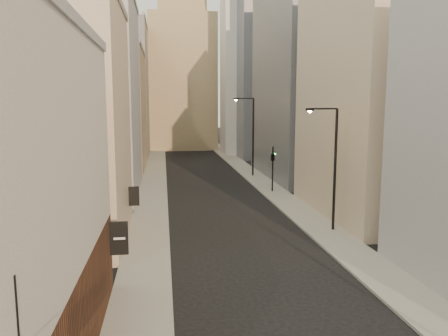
% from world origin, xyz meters
% --- Properties ---
extents(sidewalk_left, '(3.00, 140.00, 0.15)m').
position_xyz_m(sidewalk_left, '(-6.50, 55.00, 0.07)').
color(sidewalk_left, gray).
rests_on(sidewalk_left, ground).
extents(sidewalk_right, '(3.00, 140.00, 0.15)m').
position_xyz_m(sidewalk_right, '(6.50, 55.00, 0.07)').
color(sidewalk_right, gray).
rests_on(sidewalk_right, ground).
extents(left_bldg_beige, '(8.00, 12.00, 16.00)m').
position_xyz_m(left_bldg_beige, '(-12.00, 26.00, 8.00)').
color(left_bldg_beige, tan).
rests_on(left_bldg_beige, ground).
extents(left_bldg_grey, '(8.00, 16.00, 20.00)m').
position_xyz_m(left_bldg_grey, '(-12.00, 42.00, 10.00)').
color(left_bldg_grey, '#9E9FA4').
rests_on(left_bldg_grey, ground).
extents(left_bldg_tan, '(8.00, 18.00, 17.00)m').
position_xyz_m(left_bldg_tan, '(-12.00, 60.00, 8.50)').
color(left_bldg_tan, '#9D8560').
rests_on(left_bldg_tan, ground).
extents(left_bldg_wingrid, '(8.00, 20.00, 24.00)m').
position_xyz_m(left_bldg_wingrid, '(-12.00, 80.00, 12.00)').
color(left_bldg_wingrid, gray).
rests_on(left_bldg_wingrid, ground).
extents(right_bldg_beige, '(8.00, 16.00, 20.00)m').
position_xyz_m(right_bldg_beige, '(12.00, 30.00, 10.00)').
color(right_bldg_beige, tan).
rests_on(right_bldg_beige, ground).
extents(right_bldg_wingrid, '(8.00, 20.00, 26.00)m').
position_xyz_m(right_bldg_wingrid, '(12.00, 50.00, 13.00)').
color(right_bldg_wingrid, gray).
rests_on(right_bldg_wingrid, ground).
extents(highrise, '(21.00, 23.00, 51.20)m').
position_xyz_m(highrise, '(18.00, 78.00, 25.66)').
color(highrise, gray).
rests_on(highrise, ground).
extents(clock_tower, '(14.00, 14.00, 44.90)m').
position_xyz_m(clock_tower, '(-1.00, 92.00, 17.63)').
color(clock_tower, '#9D8560').
rests_on(clock_tower, ground).
extents(white_tower, '(8.00, 8.00, 41.50)m').
position_xyz_m(white_tower, '(10.00, 78.00, 18.61)').
color(white_tower, silver).
rests_on(white_tower, ground).
extents(streetlamp_mid, '(2.41, 0.29, 9.19)m').
position_xyz_m(streetlamp_mid, '(6.96, 25.40, 5.25)').
color(streetlamp_mid, black).
rests_on(streetlamp_mid, ground).
extents(streetlamp_far, '(2.71, 0.48, 10.34)m').
position_xyz_m(streetlamp_far, '(6.12, 51.24, 5.90)').
color(streetlamp_far, black).
rests_on(streetlamp_far, ground).
extents(traffic_light_right, '(0.86, 0.86, 5.00)m').
position_xyz_m(traffic_light_right, '(6.31, 40.36, 3.94)').
color(traffic_light_right, black).
rests_on(traffic_light_right, ground).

